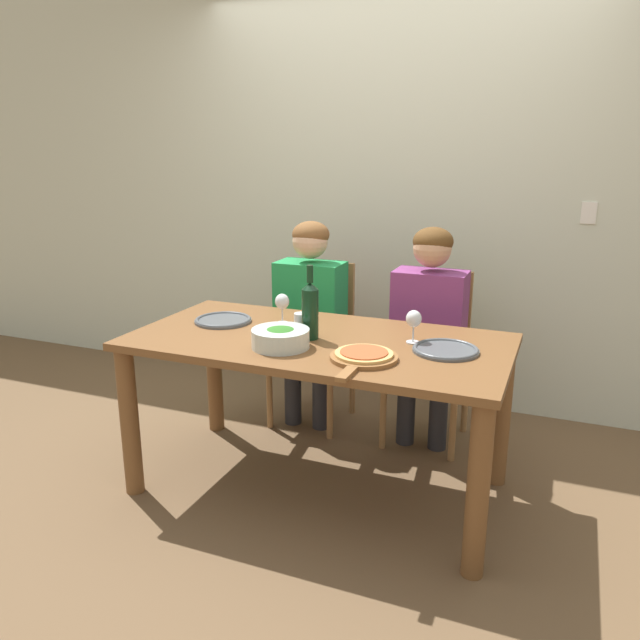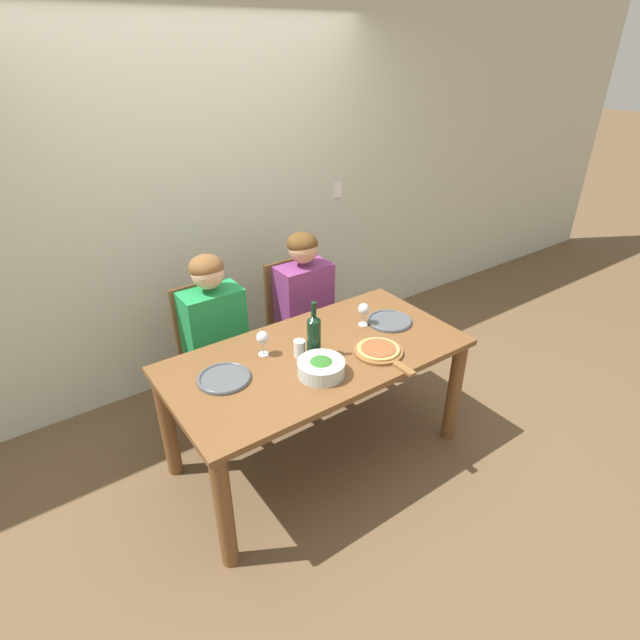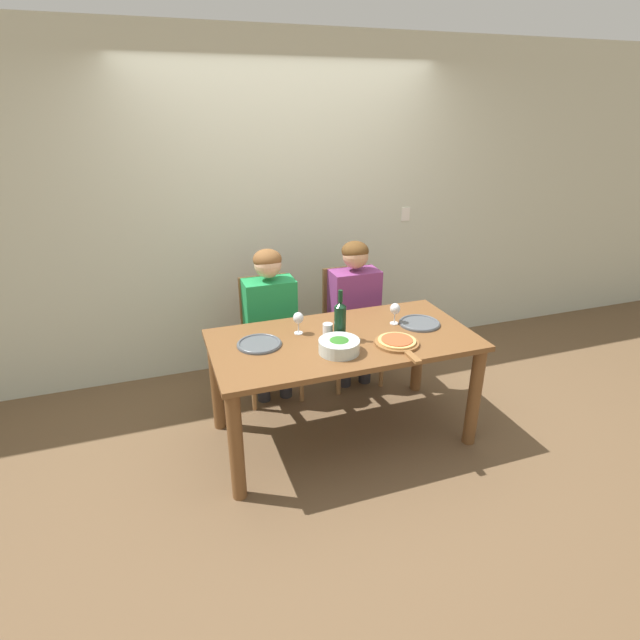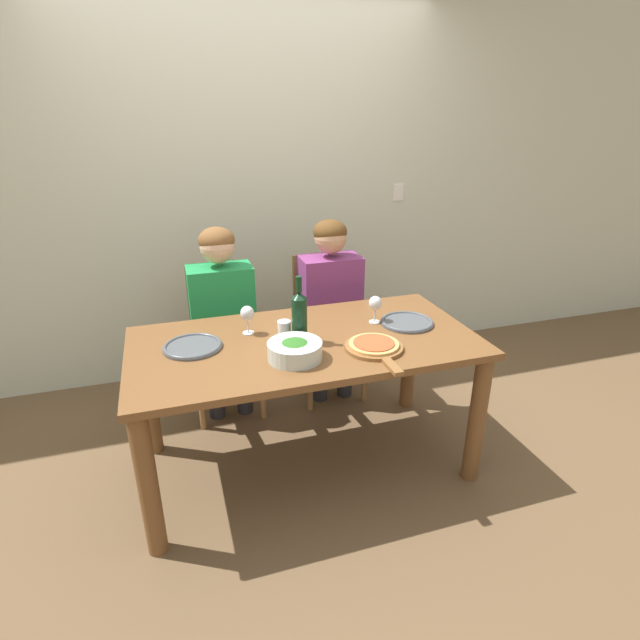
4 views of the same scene
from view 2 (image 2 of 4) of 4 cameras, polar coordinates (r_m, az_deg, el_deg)
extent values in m
plane|color=brown|center=(3.32, -0.30, -14.83)|extent=(40.00, 40.00, 0.00)
cube|color=beige|center=(3.66, -12.48, 13.37)|extent=(10.00, 0.05, 2.70)
cube|color=white|center=(4.20, 2.03, 14.60)|extent=(0.08, 0.01, 0.12)
cube|color=brown|center=(2.86, -0.34, -4.09)|extent=(1.72, 0.87, 0.04)
cylinder|color=brown|center=(2.57, -10.89, -20.73)|extent=(0.09, 0.09, 0.72)
cylinder|color=brown|center=(3.32, 15.07, -7.93)|extent=(0.09, 0.09, 0.72)
cylinder|color=brown|center=(3.09, -17.03, -11.42)|extent=(0.09, 0.09, 0.72)
cylinder|color=brown|center=(3.73, 6.48, -2.44)|extent=(0.09, 0.09, 0.72)
cube|color=#9E7042|center=(3.42, -11.65, -5.03)|extent=(0.42, 0.42, 0.04)
cube|color=#9E7042|center=(3.44, -13.47, 0.24)|extent=(0.38, 0.03, 0.51)
cylinder|color=#9E7042|center=(3.36, -12.85, -10.64)|extent=(0.04, 0.04, 0.40)
cylinder|color=#9E7042|center=(3.47, -7.09, -8.49)|extent=(0.04, 0.04, 0.40)
cylinder|color=#9E7042|center=(3.64, -15.29, -7.38)|extent=(0.04, 0.04, 0.40)
cylinder|color=#9E7042|center=(3.75, -9.92, -5.52)|extent=(0.04, 0.04, 0.40)
cube|color=#9E7042|center=(3.69, -1.94, -1.63)|extent=(0.42, 0.42, 0.04)
cube|color=#9E7042|center=(3.71, -3.68, 3.24)|extent=(0.38, 0.03, 0.51)
cylinder|color=#9E7042|center=(3.59, -2.74, -6.79)|extent=(0.04, 0.04, 0.40)
cylinder|color=#9E7042|center=(3.77, 2.13, -4.82)|extent=(0.04, 0.04, 0.40)
cylinder|color=#9E7042|center=(3.86, -5.81, -4.05)|extent=(0.04, 0.04, 0.40)
cylinder|color=#9E7042|center=(4.03, -1.14, -2.35)|extent=(0.04, 0.04, 0.40)
cylinder|color=#28282D|center=(3.45, -12.11, -8.86)|extent=(0.10, 0.10, 0.44)
cylinder|color=#28282D|center=(3.51, -9.43, -7.88)|extent=(0.10, 0.10, 0.44)
cube|color=#1E8C47|center=(3.26, -12.00, -1.00)|extent=(0.38, 0.22, 0.54)
cylinder|color=#1E8C47|center=(3.08, -13.18, -6.35)|extent=(0.07, 0.31, 0.14)
cylinder|color=#1E8C47|center=(3.21, -6.67, -4.06)|extent=(0.07, 0.31, 0.14)
sphere|color=#DBAD89|center=(3.08, -12.74, 5.27)|extent=(0.20, 0.20, 0.20)
ellipsoid|color=brown|center=(3.08, -12.89, 5.92)|extent=(0.21, 0.21, 0.15)
cylinder|color=#28282D|center=(3.70, -2.37, -5.22)|extent=(0.10, 0.10, 0.44)
cylinder|color=#28282D|center=(3.79, -0.08, -4.33)|extent=(0.10, 0.10, 0.44)
cube|color=#7A3370|center=(3.54, -1.84, 2.24)|extent=(0.38, 0.22, 0.54)
cylinder|color=#7A3370|center=(3.34, -2.32, -2.50)|extent=(0.07, 0.31, 0.14)
cylinder|color=#7A3370|center=(3.54, 3.10, -0.53)|extent=(0.07, 0.31, 0.14)
sphere|color=tan|center=(3.38, -1.94, 8.14)|extent=(0.20, 0.20, 0.20)
ellipsoid|color=#563819|center=(3.37, -2.05, 8.74)|extent=(0.21, 0.21, 0.15)
cylinder|color=black|center=(2.76, -0.70, -2.14)|extent=(0.08, 0.08, 0.23)
cone|color=black|center=(2.69, -0.71, 0.23)|extent=(0.08, 0.08, 0.03)
cylinder|color=black|center=(2.67, -0.72, 1.26)|extent=(0.03, 0.03, 0.08)
cylinder|color=silver|center=(2.65, 0.13, -5.50)|extent=(0.25, 0.25, 0.08)
ellipsoid|color=#2D6B23|center=(2.65, 0.13, -5.42)|extent=(0.21, 0.21, 0.09)
cylinder|color=#4C5156|center=(2.68, -10.90, -6.58)|extent=(0.28, 0.28, 0.01)
torus|color=#4C5156|center=(2.68, -10.91, -6.47)|extent=(0.28, 0.28, 0.02)
cylinder|color=#4C5156|center=(3.18, 7.94, -0.14)|extent=(0.28, 0.28, 0.01)
torus|color=#4C5156|center=(3.18, 7.94, -0.04)|extent=(0.28, 0.28, 0.02)
cylinder|color=brown|center=(2.86, 6.67, -3.57)|extent=(0.28, 0.28, 0.02)
cube|color=brown|center=(2.74, 9.58, -5.50)|extent=(0.04, 0.14, 0.02)
cylinder|color=tan|center=(2.86, 6.68, -3.32)|extent=(0.24, 0.24, 0.01)
cylinder|color=#AD4C28|center=(2.85, 6.69, -3.19)|extent=(0.20, 0.20, 0.01)
cylinder|color=silver|center=(2.85, -6.47, -3.90)|extent=(0.06, 0.06, 0.01)
cylinder|color=silver|center=(2.83, -6.51, -3.22)|extent=(0.01, 0.01, 0.07)
ellipsoid|color=silver|center=(2.79, -6.59, -2.02)|extent=(0.07, 0.07, 0.08)
ellipsoid|color=maroon|center=(2.80, -6.58, -2.23)|extent=(0.06, 0.06, 0.03)
cylinder|color=silver|center=(3.13, 4.93, -0.52)|extent=(0.06, 0.06, 0.01)
cylinder|color=silver|center=(3.11, 4.96, 0.13)|extent=(0.01, 0.01, 0.07)
ellipsoid|color=silver|center=(3.08, 5.01, 1.25)|extent=(0.07, 0.07, 0.08)
ellipsoid|color=maroon|center=(3.08, 5.00, 1.05)|extent=(0.06, 0.06, 0.03)
cylinder|color=silver|center=(2.80, -2.36, -3.27)|extent=(0.07, 0.07, 0.10)
camera|label=1|loc=(2.57, 63.16, -3.49)|focal=35.00mm
camera|label=3|loc=(0.83, 118.18, -26.28)|focal=28.00mm
camera|label=4|loc=(0.92, 58.05, -19.11)|focal=28.00mm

